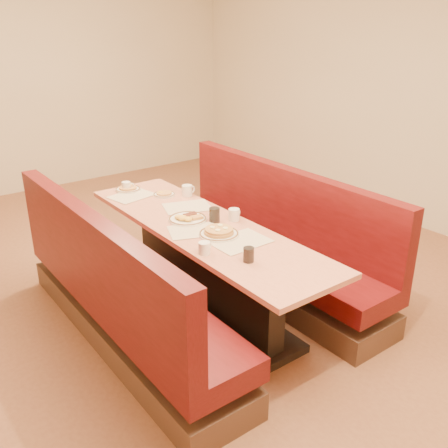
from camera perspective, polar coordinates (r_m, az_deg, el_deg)
ground at (r=4.19m, az=-2.33°, el=-9.63°), size 8.00×8.00×0.00m
room_envelope at (r=3.56m, az=-2.83°, el=17.73°), size 6.04×8.04×2.82m
diner_table at (r=4.00m, az=-2.41°, el=-5.09°), size 0.70×2.50×0.75m
booth_left at (r=3.70m, az=-11.88°, el=-8.31°), size 0.55×2.50×1.05m
booth_right at (r=4.42m, az=5.43°, el=-2.58°), size 0.55×2.50×1.05m
placemat_near_left at (r=3.73m, az=-3.49°, el=-0.76°), size 0.44×0.39×0.00m
placemat_near_right at (r=3.55m, az=1.82°, el=-1.98°), size 0.41×0.31×0.00m
placemat_far_left at (r=4.55m, az=-10.49°, el=3.20°), size 0.42×0.35×0.00m
placemat_far_right at (r=4.21m, az=-4.23°, el=1.97°), size 0.46×0.40×0.00m
pancake_plate at (r=3.65m, az=-0.59°, el=-0.99°), size 0.29×0.29×0.07m
eggs_plate at (r=3.92m, az=-4.21°, el=0.63°), size 0.30×0.30×0.06m
extra_plate_mid at (r=4.52m, az=-6.86°, el=3.42°), size 0.20×0.20×0.04m
extra_plate_far at (r=4.70m, az=-10.93°, el=3.97°), size 0.23×0.23×0.05m
coffee_mug_a at (r=3.92m, az=1.19°, el=1.11°), size 0.12×0.09×0.09m
coffee_mug_b at (r=3.36m, az=-2.23°, el=-2.73°), size 0.11×0.08×0.09m
coffee_mug_c at (r=4.47m, az=-4.20°, el=3.86°), size 0.13×0.09×0.10m
coffee_mug_d at (r=4.69m, az=-11.06°, el=4.26°), size 0.11×0.08×0.09m
soda_tumbler_near at (r=3.25m, az=2.83°, el=-3.52°), size 0.07×0.07×0.10m
soda_tumbler_mid at (r=3.88m, az=-1.10°, el=1.04°), size 0.08×0.08×0.12m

